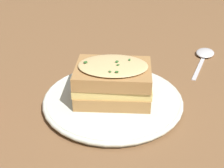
% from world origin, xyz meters
% --- Properties ---
extents(ground_plane, '(2.40, 2.40, 0.00)m').
position_xyz_m(ground_plane, '(0.00, 0.00, 0.00)').
color(ground_plane, brown).
extents(dinner_plate, '(0.24, 0.24, 0.01)m').
position_xyz_m(dinner_plate, '(-0.00, -0.02, 0.01)').
color(dinner_plate, silver).
rests_on(dinner_plate, ground_plane).
extents(sandwich, '(0.15, 0.16, 0.07)m').
position_xyz_m(sandwich, '(-0.00, -0.02, 0.05)').
color(sandwich, '#A37542').
rests_on(sandwich, dinner_plate).
extents(spoon, '(0.16, 0.07, 0.01)m').
position_xyz_m(spoon, '(0.28, -0.06, 0.00)').
color(spoon, silver).
rests_on(spoon, ground_plane).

